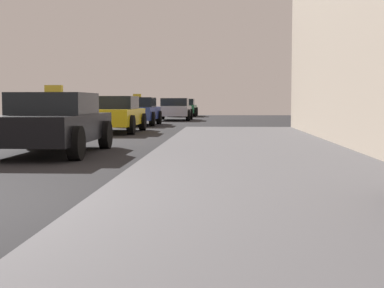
{
  "coord_description": "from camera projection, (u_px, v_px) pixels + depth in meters",
  "views": [
    {
      "loc": [
        3.32,
        -5.13,
        1.09
      ],
      "look_at": [
        2.9,
        2.89,
        0.49
      ],
      "focal_mm": 53.55,
      "sensor_mm": 36.0,
      "label": 1
    }
  ],
  "objects": [
    {
      "name": "car_silver",
      "position": [
        175.0,
        109.0,
        33.09
      ],
      "size": [
        1.93,
        4.35,
        1.27
      ],
      "rotation": [
        0.0,
        0.0,
        3.14
      ],
      "color": "#B7B7BF",
      "rests_on": "ground_plane"
    },
    {
      "name": "car_yellow",
      "position": [
        112.0,
        114.0,
        20.09
      ],
      "size": [
        1.98,
        4.27,
        1.27
      ],
      "rotation": [
        0.0,
        0.0,
        3.14
      ],
      "color": "yellow",
      "rests_on": "ground_plane"
    },
    {
      "name": "car_black",
      "position": [
        52.0,
        123.0,
        11.94
      ],
      "size": [
        1.93,
        4.17,
        1.43
      ],
      "rotation": [
        0.0,
        0.0,
        3.14
      ],
      "color": "black",
      "rests_on": "ground_plane"
    },
    {
      "name": "sidewalk",
      "position": [
        297.0,
        214.0,
        5.15
      ],
      "size": [
        4.0,
        32.0,
        0.15
      ],
      "primitive_type": "cube",
      "color": "#5B5B60",
      "rests_on": "ground_plane"
    },
    {
      "name": "car_green",
      "position": [
        183.0,
        107.0,
        41.78
      ],
      "size": [
        2.04,
        4.46,
        1.27
      ],
      "rotation": [
        0.0,
        0.0,
        3.14
      ],
      "color": "#196638",
      "rests_on": "ground_plane"
    },
    {
      "name": "car_blue",
      "position": [
        137.0,
        111.0,
        26.22
      ],
      "size": [
        1.99,
        4.16,
        1.43
      ],
      "rotation": [
        0.0,
        0.0,
        3.14
      ],
      "color": "#233899",
      "rests_on": "ground_plane"
    }
  ]
}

